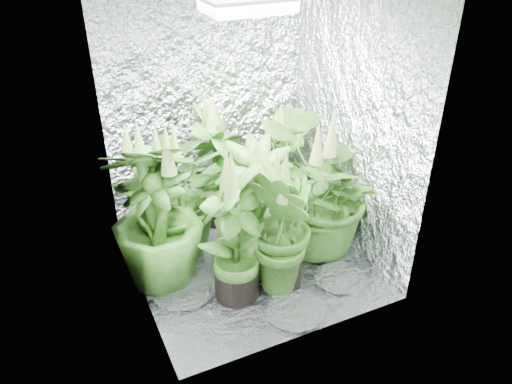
{
  "coord_description": "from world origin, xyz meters",
  "views": [
    {
      "loc": [
        -1.2,
        -2.7,
        2.32
      ],
      "look_at": [
        0.05,
        0.0,
        0.59
      ],
      "focal_mm": 35.0,
      "sensor_mm": 36.0,
      "label": 1
    }
  ],
  "objects_px": {
    "plant_c": "(283,164)",
    "plant_h": "(253,214)",
    "plant_b": "(216,167)",
    "plant_e": "(322,195)",
    "plant_a": "(175,198)",
    "plant_g": "(283,230)",
    "circulation_fan": "(284,191)",
    "grow_lamp": "(248,5)",
    "plant_d": "(156,216)",
    "plant_f": "(236,235)"
  },
  "relations": [
    {
      "from": "plant_c",
      "to": "plant_h",
      "type": "distance_m",
      "value": 0.86
    },
    {
      "from": "plant_b",
      "to": "plant_e",
      "type": "height_order",
      "value": "same"
    },
    {
      "from": "plant_a",
      "to": "plant_g",
      "type": "distance_m",
      "value": 0.85
    },
    {
      "from": "plant_c",
      "to": "plant_h",
      "type": "height_order",
      "value": "plant_h"
    },
    {
      "from": "plant_c",
      "to": "circulation_fan",
      "type": "relative_size",
      "value": 2.8
    },
    {
      "from": "grow_lamp",
      "to": "plant_d",
      "type": "xyz_separation_m",
      "value": [
        -0.64,
        0.07,
        -1.28
      ]
    },
    {
      "from": "plant_g",
      "to": "circulation_fan",
      "type": "height_order",
      "value": "plant_g"
    },
    {
      "from": "plant_f",
      "to": "plant_g",
      "type": "distance_m",
      "value": 0.32
    },
    {
      "from": "plant_c",
      "to": "plant_h",
      "type": "bearing_deg",
      "value": -131.29
    },
    {
      "from": "plant_f",
      "to": "circulation_fan",
      "type": "height_order",
      "value": "plant_f"
    },
    {
      "from": "plant_f",
      "to": "circulation_fan",
      "type": "bearing_deg",
      "value": 47.3
    },
    {
      "from": "plant_g",
      "to": "plant_h",
      "type": "relative_size",
      "value": 0.95
    },
    {
      "from": "plant_e",
      "to": "plant_g",
      "type": "xyz_separation_m",
      "value": [
        -0.42,
        -0.21,
        -0.04
      ]
    },
    {
      "from": "plant_h",
      "to": "plant_c",
      "type": "bearing_deg",
      "value": 48.71
    },
    {
      "from": "plant_b",
      "to": "plant_a",
      "type": "bearing_deg",
      "value": -144.78
    },
    {
      "from": "plant_e",
      "to": "plant_b",
      "type": "bearing_deg",
      "value": 124.75
    },
    {
      "from": "grow_lamp",
      "to": "plant_c",
      "type": "bearing_deg",
      "value": 45.2
    },
    {
      "from": "plant_e",
      "to": "plant_h",
      "type": "xyz_separation_m",
      "value": [
        -0.53,
        0.03,
        -0.03
      ]
    },
    {
      "from": "plant_d",
      "to": "plant_h",
      "type": "height_order",
      "value": "plant_d"
    },
    {
      "from": "plant_b",
      "to": "circulation_fan",
      "type": "height_order",
      "value": "plant_b"
    },
    {
      "from": "grow_lamp",
      "to": "plant_b",
      "type": "distance_m",
      "value": 1.47
    },
    {
      "from": "plant_a",
      "to": "circulation_fan",
      "type": "height_order",
      "value": "plant_a"
    },
    {
      "from": "plant_d",
      "to": "circulation_fan",
      "type": "relative_size",
      "value": 3.45
    },
    {
      "from": "grow_lamp",
      "to": "plant_b",
      "type": "xyz_separation_m",
      "value": [
        -0.0,
        0.64,
        -1.33
      ]
    },
    {
      "from": "plant_c",
      "to": "plant_d",
      "type": "relative_size",
      "value": 0.81
    },
    {
      "from": "plant_b",
      "to": "plant_f",
      "type": "xyz_separation_m",
      "value": [
        -0.22,
        -0.92,
        -0.0
      ]
    },
    {
      "from": "plant_d",
      "to": "plant_e",
      "type": "height_order",
      "value": "plant_d"
    },
    {
      "from": "grow_lamp",
      "to": "plant_h",
      "type": "xyz_separation_m",
      "value": [
        -0.01,
        -0.09,
        -1.34
      ]
    },
    {
      "from": "plant_d",
      "to": "plant_f",
      "type": "xyz_separation_m",
      "value": [
        0.42,
        -0.35,
        -0.05
      ]
    },
    {
      "from": "plant_e",
      "to": "circulation_fan",
      "type": "relative_size",
      "value": 3.15
    },
    {
      "from": "plant_a",
      "to": "plant_e",
      "type": "height_order",
      "value": "plant_e"
    },
    {
      "from": "plant_a",
      "to": "plant_d",
      "type": "height_order",
      "value": "plant_d"
    },
    {
      "from": "grow_lamp",
      "to": "plant_e",
      "type": "bearing_deg",
      "value": -12.44
    },
    {
      "from": "plant_h",
      "to": "plant_b",
      "type": "bearing_deg",
      "value": 89.45
    },
    {
      "from": "grow_lamp",
      "to": "plant_b",
      "type": "height_order",
      "value": "grow_lamp"
    },
    {
      "from": "plant_a",
      "to": "circulation_fan",
      "type": "relative_size",
      "value": 2.98
    },
    {
      "from": "plant_e",
      "to": "plant_c",
      "type": "bearing_deg",
      "value": 86.8
    },
    {
      "from": "plant_d",
      "to": "plant_f",
      "type": "distance_m",
      "value": 0.54
    },
    {
      "from": "plant_c",
      "to": "plant_g",
      "type": "distance_m",
      "value": 1.0
    },
    {
      "from": "plant_e",
      "to": "plant_f",
      "type": "relative_size",
      "value": 1.0
    },
    {
      "from": "plant_a",
      "to": "plant_g",
      "type": "relative_size",
      "value": 1.01
    },
    {
      "from": "plant_d",
      "to": "grow_lamp",
      "type": "bearing_deg",
      "value": -5.92
    },
    {
      "from": "plant_b",
      "to": "grow_lamp",
      "type": "bearing_deg",
      "value": -89.65
    },
    {
      "from": "plant_a",
      "to": "plant_h",
      "type": "height_order",
      "value": "plant_h"
    },
    {
      "from": "plant_a",
      "to": "plant_b",
      "type": "height_order",
      "value": "plant_b"
    },
    {
      "from": "plant_e",
      "to": "plant_f",
      "type": "height_order",
      "value": "plant_f"
    },
    {
      "from": "circulation_fan",
      "to": "plant_f",
      "type": "bearing_deg",
      "value": -136.31
    },
    {
      "from": "plant_h",
      "to": "plant_f",
      "type": "bearing_deg",
      "value": -137.42
    },
    {
      "from": "plant_f",
      "to": "circulation_fan",
      "type": "distance_m",
      "value": 1.27
    },
    {
      "from": "grow_lamp",
      "to": "plant_g",
      "type": "bearing_deg",
      "value": -73.95
    }
  ]
}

